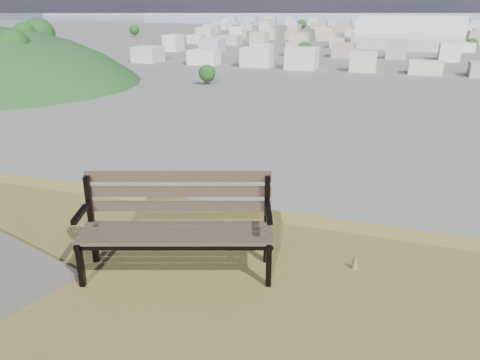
% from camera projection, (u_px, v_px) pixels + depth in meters
% --- Properties ---
extents(park_bench, '(2.00, 1.18, 1.00)m').
position_uv_depth(park_bench, '(177.00, 219.00, 4.71)').
color(park_bench, '#3F2D24').
rests_on(park_bench, hilltop_mesa).
extents(arena, '(62.69, 32.70, 25.32)m').
position_uv_depth(arena, '(409.00, 39.00, 275.85)').
color(arena, '#B7B7B3').
rests_on(arena, ground).
extents(city_blocks, '(395.00, 361.00, 7.00)m').
position_uv_depth(city_blocks, '(400.00, 33.00, 359.34)').
color(city_blocks, beige).
rests_on(city_blocks, ground).
extents(city_trees, '(406.52, 387.20, 9.98)m').
position_uv_depth(city_trees, '(355.00, 37.00, 299.96)').
color(city_trees, '#392C1C').
rests_on(city_trees, ground).
extents(bay_water, '(2400.00, 700.00, 0.12)m').
position_uv_depth(bay_water, '(404.00, 16.00, 807.65)').
color(bay_water, '#8EA6B5').
rests_on(bay_water, ground).
extents(far_hills, '(2050.00, 340.00, 60.00)m').
position_uv_depth(far_hills, '(383.00, 0.00, 1261.22)').
color(far_hills, '#8691A6').
rests_on(far_hills, ground).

